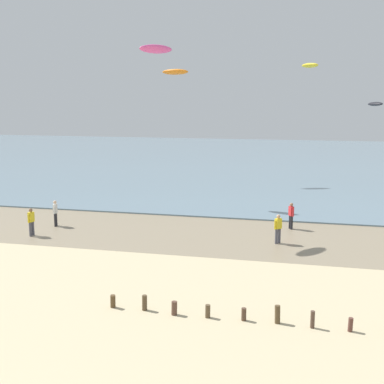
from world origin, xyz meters
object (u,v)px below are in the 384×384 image
(person_far_down_beach, at_px, (291,215))
(kite_aloft_10, at_px, (175,72))
(person_by_waterline, at_px, (31,221))
(kite_aloft_7, at_px, (375,104))
(kite_aloft_0, at_px, (310,65))
(kite_aloft_2, at_px, (156,49))
(person_nearest_camera, at_px, (278,228))
(person_mid_beach, at_px, (55,212))

(person_far_down_beach, height_order, kite_aloft_10, kite_aloft_10)
(person_by_waterline, distance_m, kite_aloft_7, 34.30)
(person_by_waterline, height_order, kite_aloft_0, kite_aloft_0)
(kite_aloft_2, height_order, kite_aloft_10, kite_aloft_2)
(person_nearest_camera, relative_size, kite_aloft_7, 0.74)
(person_far_down_beach, bearing_deg, person_mid_beach, -169.71)
(person_mid_beach, bearing_deg, person_by_waterline, -95.56)
(kite_aloft_0, bearing_deg, kite_aloft_7, -81.34)
(person_far_down_beach, height_order, kite_aloft_7, kite_aloft_7)
(person_nearest_camera, xyz_separation_m, kite_aloft_10, (-8.64, 9.70, 9.31))
(person_nearest_camera, xyz_separation_m, person_mid_beach, (-14.40, 0.80, 0.00))
(person_far_down_beach, xyz_separation_m, kite_aloft_0, (0.71, 14.27, 10.14))
(person_nearest_camera, distance_m, kite_aloft_0, 20.52)
(person_nearest_camera, relative_size, kite_aloft_10, 0.74)
(kite_aloft_7, bearing_deg, kite_aloft_2, -59.16)
(kite_aloft_7, bearing_deg, person_far_down_beach, -44.52)
(person_by_waterline, height_order, person_far_down_beach, same)
(kite_aloft_7, bearing_deg, person_nearest_camera, -43.14)
(kite_aloft_10, bearing_deg, person_by_waterline, -99.62)
(person_mid_beach, bearing_deg, kite_aloft_10, 57.10)
(person_mid_beach, height_order, person_far_down_beach, same)
(person_nearest_camera, relative_size, kite_aloft_0, 0.74)
(kite_aloft_2, bearing_deg, person_mid_beach, -52.02)
(person_mid_beach, bearing_deg, kite_aloft_7, 45.99)
(person_nearest_camera, bearing_deg, kite_aloft_2, 171.96)
(person_by_waterline, bearing_deg, kite_aloft_0, 50.75)
(person_nearest_camera, relative_size, person_far_down_beach, 1.00)
(kite_aloft_2, bearing_deg, kite_aloft_10, -136.54)
(person_by_waterline, xyz_separation_m, kite_aloft_2, (7.15, 2.79, 10.17))
(person_nearest_camera, height_order, person_by_waterline, same)
(person_mid_beach, distance_m, kite_aloft_10, 14.10)
(kite_aloft_7, bearing_deg, kite_aloft_10, -74.87)
(person_mid_beach, xyz_separation_m, person_by_waterline, (-0.25, -2.53, 0.00))
(person_nearest_camera, bearing_deg, kite_aloft_0, 85.81)
(person_far_down_beach, distance_m, kite_aloft_2, 13.23)
(person_nearest_camera, xyz_separation_m, kite_aloft_0, (1.30, 17.79, 10.14))
(person_nearest_camera, distance_m, kite_aloft_10, 15.98)
(person_mid_beach, xyz_separation_m, kite_aloft_7, (21.95, 22.72, 6.81))
(person_nearest_camera, bearing_deg, kite_aloft_10, 131.71)
(kite_aloft_0, distance_m, kite_aloft_7, 9.10)
(person_mid_beach, relative_size, kite_aloft_2, 0.73)
(person_mid_beach, height_order, kite_aloft_2, kite_aloft_2)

